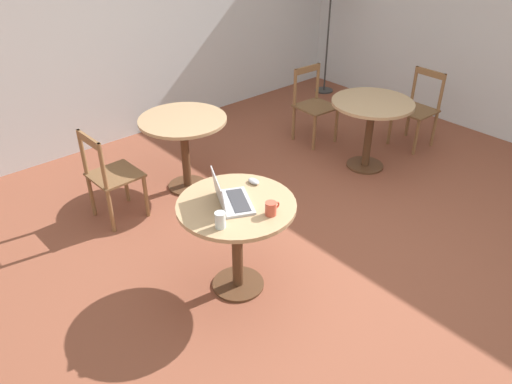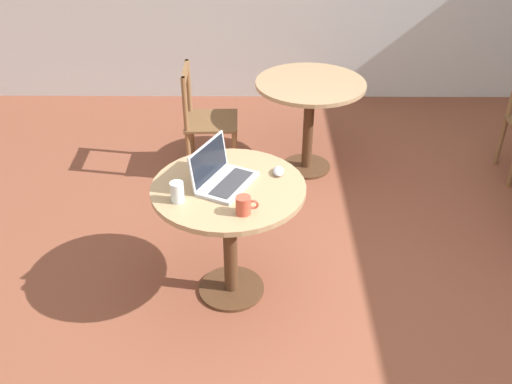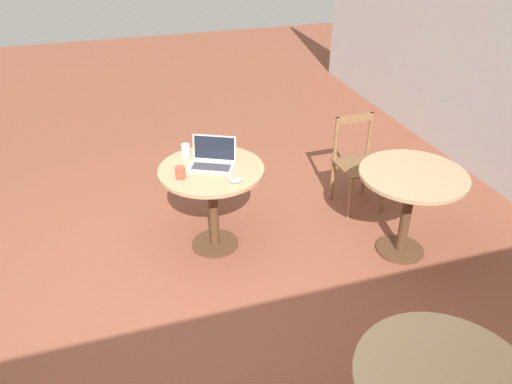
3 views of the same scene
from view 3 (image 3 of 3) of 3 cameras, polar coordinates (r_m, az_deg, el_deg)
name	(u,v)px [view 3 (image 3 of 3)]	position (r m, az deg, el deg)	size (l,w,h in m)	color
ground_plane	(192,313)	(3.64, -7.28, -13.54)	(16.00, 16.00, 0.00)	brown
cafe_table_near	(212,185)	(3.91, -5.04, 0.84)	(0.82, 0.82, 0.73)	#51331E
cafe_table_far	(411,190)	(4.01, 17.27, 0.22)	(0.82, 0.82, 0.73)	#51331E
chair_far_left	(358,163)	(4.64, 11.56, 3.25)	(0.41, 0.41, 0.84)	brown
laptop	(213,160)	(3.85, -4.98, 3.61)	(0.36, 0.41, 0.22)	#B7B7BC
mouse	(236,180)	(3.63, -2.29, 1.36)	(0.06, 0.10, 0.03)	#B7B7BC
mug	(180,173)	(3.70, -8.64, 2.18)	(0.11, 0.07, 0.09)	#C64C38
drinking_glass	(186,151)	(4.01, -8.02, 4.71)	(0.07, 0.07, 0.11)	silver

